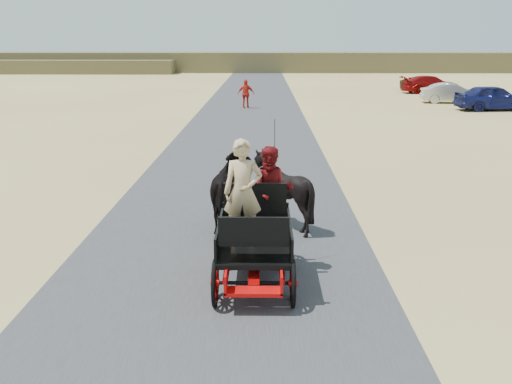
{
  "coord_description": "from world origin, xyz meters",
  "views": [
    {
      "loc": [
        0.8,
        -11.61,
        4.13
      ],
      "look_at": [
        0.65,
        -0.78,
        1.2
      ],
      "focal_mm": 40.0,
      "sensor_mm": 36.0,
      "label": 1
    }
  ],
  "objects_px": {
    "car_b": "(452,93)",
    "car_c": "(431,84)",
    "horse_left": "(232,191)",
    "pedestrian": "(246,94)",
    "carriage": "(255,263)",
    "car_d": "(425,83)",
    "car_a": "(493,98)",
    "horse_right": "(282,191)"
  },
  "relations": [
    {
      "from": "carriage",
      "to": "car_c",
      "type": "bearing_deg",
      "value": 69.88
    },
    {
      "from": "carriage",
      "to": "car_d",
      "type": "height_order",
      "value": "car_d"
    },
    {
      "from": "carriage",
      "to": "pedestrian",
      "type": "height_order",
      "value": "pedestrian"
    },
    {
      "from": "horse_left",
      "to": "horse_right",
      "type": "xyz_separation_m",
      "value": [
        1.1,
        0.0,
        0.0
      ]
    },
    {
      "from": "pedestrian",
      "to": "car_a",
      "type": "relative_size",
      "value": 0.39
    },
    {
      "from": "carriage",
      "to": "car_b",
      "type": "distance_m",
      "value": 31.26
    },
    {
      "from": "horse_right",
      "to": "car_a",
      "type": "relative_size",
      "value": 0.39
    },
    {
      "from": "carriage",
      "to": "car_d",
      "type": "xyz_separation_m",
      "value": [
        13.27,
        37.93,
        0.21
      ]
    },
    {
      "from": "car_a",
      "to": "car_d",
      "type": "distance_m",
      "value": 13.2
    },
    {
      "from": "car_b",
      "to": "car_c",
      "type": "bearing_deg",
      "value": 0.15
    },
    {
      "from": "car_a",
      "to": "car_d",
      "type": "relative_size",
      "value": 1.07
    },
    {
      "from": "car_c",
      "to": "car_d",
      "type": "xyz_separation_m",
      "value": [
        0.18,
        2.18,
        -0.09
      ]
    },
    {
      "from": "car_d",
      "to": "horse_left",
      "type": "bearing_deg",
      "value": 172.02
    },
    {
      "from": "horse_left",
      "to": "car_a",
      "type": "bearing_deg",
      "value": -123.16
    },
    {
      "from": "horse_left",
      "to": "pedestrian",
      "type": "xyz_separation_m",
      "value": [
        -0.39,
        22.63,
        0.02
      ]
    },
    {
      "from": "car_b",
      "to": "carriage",
      "type": "bearing_deg",
      "value": 161.66
    },
    {
      "from": "pedestrian",
      "to": "car_b",
      "type": "bearing_deg",
      "value": -165.37
    },
    {
      "from": "car_b",
      "to": "car_d",
      "type": "distance_m",
      "value": 9.3
    },
    {
      "from": "car_a",
      "to": "car_c",
      "type": "height_order",
      "value": "car_a"
    },
    {
      "from": "carriage",
      "to": "car_b",
      "type": "height_order",
      "value": "car_b"
    },
    {
      "from": "horse_right",
      "to": "car_a",
      "type": "height_order",
      "value": "horse_right"
    },
    {
      "from": "pedestrian",
      "to": "car_c",
      "type": "bearing_deg",
      "value": -142.32
    },
    {
      "from": "pedestrian",
      "to": "car_a",
      "type": "distance_m",
      "value": 14.61
    },
    {
      "from": "car_b",
      "to": "horse_right",
      "type": "bearing_deg",
      "value": 160.26
    },
    {
      "from": "carriage",
      "to": "car_a",
      "type": "relative_size",
      "value": 0.55
    },
    {
      "from": "horse_left",
      "to": "car_d",
      "type": "height_order",
      "value": "horse_left"
    },
    {
      "from": "carriage",
      "to": "car_a",
      "type": "bearing_deg",
      "value": 61.11
    },
    {
      "from": "carriage",
      "to": "car_d",
      "type": "distance_m",
      "value": 40.19
    },
    {
      "from": "horse_left",
      "to": "pedestrian",
      "type": "bearing_deg",
      "value": -89.02
    },
    {
      "from": "horse_left",
      "to": "car_c",
      "type": "xyz_separation_m",
      "value": [
        13.65,
        32.75,
        -0.19
      ]
    },
    {
      "from": "pedestrian",
      "to": "car_c",
      "type": "distance_m",
      "value": 17.3
    },
    {
      "from": "car_b",
      "to": "car_c",
      "type": "relative_size",
      "value": 0.86
    },
    {
      "from": "carriage",
      "to": "horse_right",
      "type": "xyz_separation_m",
      "value": [
        0.55,
        3.0,
        0.49
      ]
    },
    {
      "from": "car_b",
      "to": "car_c",
      "type": "xyz_separation_m",
      "value": [
        0.62,
        7.09,
        0.02
      ]
    },
    {
      "from": "car_b",
      "to": "car_d",
      "type": "height_order",
      "value": "car_b"
    },
    {
      "from": "car_a",
      "to": "car_c",
      "type": "distance_m",
      "value": 11.03
    },
    {
      "from": "horse_left",
      "to": "horse_right",
      "type": "distance_m",
      "value": 1.1
    },
    {
      "from": "carriage",
      "to": "pedestrian",
      "type": "distance_m",
      "value": 25.65
    },
    {
      "from": "car_b",
      "to": "car_d",
      "type": "bearing_deg",
      "value": 0.25
    },
    {
      "from": "horse_right",
      "to": "pedestrian",
      "type": "height_order",
      "value": "pedestrian"
    },
    {
      "from": "car_a",
      "to": "car_d",
      "type": "height_order",
      "value": "car_a"
    },
    {
      "from": "horse_right",
      "to": "car_c",
      "type": "bearing_deg",
      "value": -110.96
    }
  ]
}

